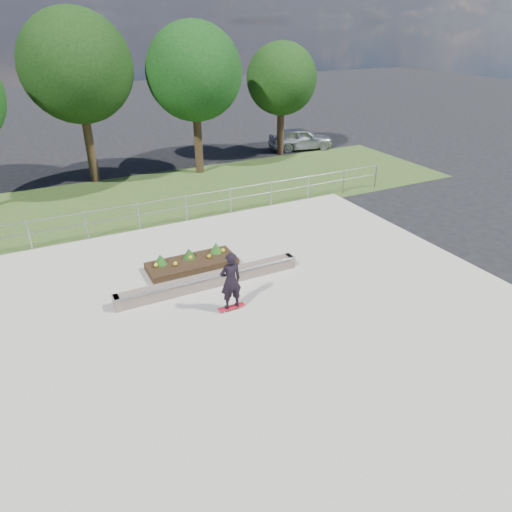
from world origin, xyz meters
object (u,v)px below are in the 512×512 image
Objects in this scene: grind_ledge at (210,280)px; skateboarder at (231,281)px; parked_car at (301,139)px; planter_bed at (191,262)px.

skateboarder is at bearing -88.12° from grind_ledge.
grind_ledge is at bearing 150.39° from parked_car.
planter_bed is at bearing 92.96° from skateboarder.
grind_ledge is 3.26× the size of skateboarder.
planter_bed reaches higher than grind_ledge.
grind_ledge is 1.70m from skateboarder.
parked_car reaches higher than grind_ledge.
skateboarder reaches higher than planter_bed.
parked_car is (11.97, 12.28, 0.46)m from planter_bed.
grind_ledge is 18.16m from parked_car.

